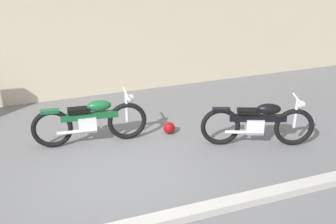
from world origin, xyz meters
TOP-DOWN VIEW (x-y plane):
  - ground_plane at (0.00, 0.00)m, footprint 40.00×40.00m
  - building_wall at (0.00, 3.93)m, footprint 18.00×0.30m
  - curb_strip at (0.00, -1.54)m, footprint 18.00×0.24m
  - helmet at (1.25, 1.09)m, footprint 0.24×0.24m
  - motorcycle_black at (2.67, 0.04)m, footprint 2.05×0.97m
  - motorcycle_green at (-0.30, 1.22)m, footprint 2.20×0.61m

SIDE VIEW (x-z plane):
  - ground_plane at x=0.00m, z-range 0.00..0.00m
  - curb_strip at x=0.00m, z-range 0.00..0.12m
  - helmet at x=1.25m, z-range 0.00..0.24m
  - motorcycle_black at x=2.67m, z-range -0.02..0.95m
  - motorcycle_green at x=-0.30m, z-range -0.02..0.97m
  - building_wall at x=0.00m, z-range 0.00..3.45m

